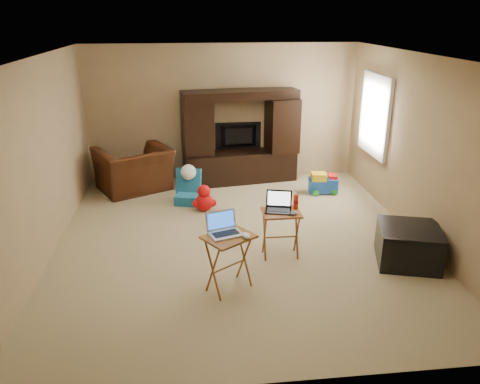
{
  "coord_description": "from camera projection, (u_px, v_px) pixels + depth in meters",
  "views": [
    {
      "loc": [
        -0.64,
        -5.88,
        3.0
      ],
      "look_at": [
        0.0,
        -0.2,
        0.8
      ],
      "focal_mm": 35.0,
      "sensor_mm": 36.0,
      "label": 1
    }
  ],
  "objects": [
    {
      "name": "water_bottle",
      "position": [
        296.0,
        202.0,
        6.01
      ],
      "size": [
        0.06,
        0.06,
        0.19
      ],
      "primitive_type": "cylinder",
      "color": "red",
      "rests_on": "tray_table_right"
    },
    {
      "name": "laptop_left",
      "position": [
        226.0,
        225.0,
        5.17
      ],
      "size": [
        0.43,
        0.39,
        0.24
      ],
      "primitive_type": "cube",
      "rotation": [
        0.0,
        0.0,
        0.32
      ],
      "color": "silver",
      "rests_on": "tray_table_left"
    },
    {
      "name": "child_rocker",
      "position": [
        189.0,
        187.0,
        7.79
      ],
      "size": [
        0.53,
        0.57,
        0.56
      ],
      "primitive_type": null,
      "rotation": [
        0.0,
        0.0,
        -0.26
      ],
      "color": "#19648E",
      "rests_on": "floor"
    },
    {
      "name": "wall_front",
      "position": [
        277.0,
        255.0,
        3.6
      ],
      "size": [
        5.0,
        0.0,
        5.0
      ],
      "primitive_type": "plane",
      "rotation": [
        -1.57,
        0.0,
        0.0
      ],
      "color": "tan",
      "rests_on": "ground"
    },
    {
      "name": "plush_toy",
      "position": [
        204.0,
        198.0,
        7.5
      ],
      "size": [
        0.4,
        0.33,
        0.44
      ],
      "primitive_type": null,
      "color": "red",
      "rests_on": "floor"
    },
    {
      "name": "entertainment_center",
      "position": [
        240.0,
        137.0,
        8.6
      ],
      "size": [
        2.15,
        0.82,
        1.71
      ],
      "primitive_type": "cube",
      "rotation": [
        0.0,
        0.0,
        0.15
      ],
      "color": "black",
      "rests_on": "floor"
    },
    {
      "name": "mouse_left",
      "position": [
        246.0,
        236.0,
        5.14
      ],
      "size": [
        0.13,
        0.16,
        0.06
      ],
      "primitive_type": "ellipsoid",
      "rotation": [
        0.0,
        0.0,
        0.33
      ],
      "color": "white",
      "rests_on": "tray_table_left"
    },
    {
      "name": "wall_back",
      "position": [
        222.0,
        113.0,
        8.7
      ],
      "size": [
        5.0,
        0.0,
        5.0
      ],
      "primitive_type": "plane",
      "rotation": [
        1.57,
        0.0,
        0.0
      ],
      "color": "tan",
      "rests_on": "ground"
    },
    {
      "name": "floor",
      "position": [
        238.0,
        240.0,
        6.6
      ],
      "size": [
        5.5,
        5.5,
        0.0
      ],
      "primitive_type": "plane",
      "color": "beige",
      "rests_on": "ground"
    },
    {
      "name": "wall_left",
      "position": [
        41.0,
        161.0,
        5.89
      ],
      "size": [
        0.0,
        5.5,
        5.5
      ],
      "primitive_type": "plane",
      "rotation": [
        1.57,
        0.0,
        1.57
      ],
      "color": "tan",
      "rests_on": "ground"
    },
    {
      "name": "wall_right",
      "position": [
        419.0,
        149.0,
        6.41
      ],
      "size": [
        0.0,
        5.5,
        5.5
      ],
      "primitive_type": "plane",
      "rotation": [
        1.57,
        0.0,
        -1.57
      ],
      "color": "tan",
      "rests_on": "ground"
    },
    {
      "name": "ottoman",
      "position": [
        408.0,
        245.0,
        5.94
      ],
      "size": [
        0.92,
        0.92,
        0.48
      ],
      "primitive_type": "cube",
      "rotation": [
        0.0,
        0.0,
        -0.28
      ],
      "color": "black",
      "rests_on": "floor"
    },
    {
      "name": "television",
      "position": [
        239.0,
        136.0,
        8.8
      ],
      "size": [
        0.87,
        0.15,
        0.5
      ],
      "primitive_type": "imported",
      "rotation": [
        0.0,
        0.0,
        3.19
      ],
      "color": "black",
      "rests_on": "entertainment_center"
    },
    {
      "name": "mouse_right",
      "position": [
        294.0,
        213.0,
        5.84
      ],
      "size": [
        0.11,
        0.14,
        0.05
      ],
      "primitive_type": "ellipsoid",
      "rotation": [
        0.0,
        0.0,
        -0.26
      ],
      "color": "#3F4044",
      "rests_on": "tray_table_right"
    },
    {
      "name": "window_frame",
      "position": [
        375.0,
        115.0,
        7.79
      ],
      "size": [
        0.06,
        1.14,
        1.34
      ],
      "primitive_type": "cube",
      "color": "white",
      "rests_on": "ground"
    },
    {
      "name": "push_toy",
      "position": [
        323.0,
        183.0,
        8.26
      ],
      "size": [
        0.55,
        0.42,
        0.38
      ],
      "primitive_type": null,
      "rotation": [
        0.0,
        0.0,
        -0.12
      ],
      "color": "blue",
      "rests_on": "floor"
    },
    {
      "name": "ceiling",
      "position": [
        238.0,
        56.0,
        5.7
      ],
      "size": [
        5.5,
        5.5,
        0.0
      ],
      "primitive_type": "plane",
      "rotation": [
        3.14,
        0.0,
        0.0
      ],
      "color": "silver",
      "rests_on": "ground"
    },
    {
      "name": "tray_table_left",
      "position": [
        229.0,
        263.0,
        5.31
      ],
      "size": [
        0.67,
        0.64,
        0.68
      ],
      "primitive_type": "cube",
      "rotation": [
        0.0,
        0.0,
        0.6
      ],
      "color": "#A66D28",
      "rests_on": "floor"
    },
    {
      "name": "tray_table_right",
      "position": [
        281.0,
        234.0,
        6.06
      ],
      "size": [
        0.49,
        0.39,
        0.63
      ],
      "primitive_type": "cube",
      "rotation": [
        0.0,
        0.0,
        -0.01
      ],
      "color": "#AB5529",
      "rests_on": "floor"
    },
    {
      "name": "window_pane",
      "position": [
        376.0,
        115.0,
        7.79
      ],
      "size": [
        0.0,
        1.2,
        1.2
      ],
      "primitive_type": "plane",
      "rotation": [
        1.57,
        0.0,
        -1.57
      ],
      "color": "white",
      "rests_on": "ground"
    },
    {
      "name": "laptop_right",
      "position": [
        278.0,
        203.0,
        5.92
      ],
      "size": [
        0.39,
        0.35,
        0.24
      ],
      "primitive_type": "cube",
      "rotation": [
        0.0,
        0.0,
        -0.25
      ],
      "color": "black",
      "rests_on": "tray_table_right"
    },
    {
      "name": "recliner",
      "position": [
        134.0,
        169.0,
        8.33
      ],
      "size": [
        1.54,
        1.48,
        0.78
      ],
      "primitive_type": "imported",
      "rotation": [
        0.0,
        0.0,
        3.62
      ],
      "color": "#4A2610",
      "rests_on": "floor"
    }
  ]
}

